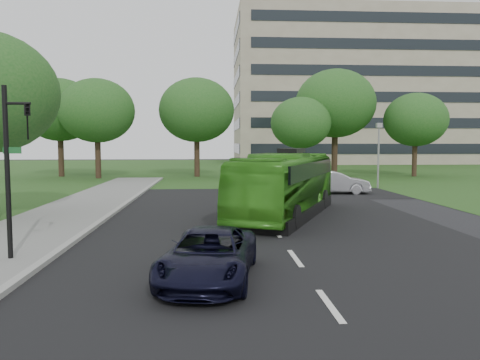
{
  "coord_description": "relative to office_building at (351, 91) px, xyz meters",
  "views": [
    {
      "loc": [
        -2.44,
        -19.32,
        3.37
      ],
      "look_at": [
        -1.06,
        3.1,
        1.6
      ],
      "focal_mm": 35.0,
      "sensor_mm": 36.0,
      "label": 1
    }
  ],
  "objects": [
    {
      "name": "ground",
      "position": [
        -21.96,
        -61.96,
        -12.5
      ],
      "size": [
        160.0,
        160.0,
        0.0
      ],
      "primitive_type": "plane",
      "color": "black",
      "rests_on": "ground"
    },
    {
      "name": "street_surfaces",
      "position": [
        -22.34,
        -39.21,
        -12.47
      ],
      "size": [
        120.0,
        120.0,
        0.15
      ],
      "color": "black",
      "rests_on": "ground"
    },
    {
      "name": "office_building",
      "position": [
        0.0,
        0.0,
        0.0
      ],
      "size": [
        40.1,
        20.1,
        25.0
      ],
      "color": "gray",
      "rests_on": "ground"
    },
    {
      "name": "tree_park_a",
      "position": [
        -35.23,
        -35.76,
        -6.06
      ],
      "size": [
        7.15,
        7.15,
        9.5
      ],
      "color": "black",
      "rests_on": "ground"
    },
    {
      "name": "tree_park_b",
      "position": [
        -25.84,
        -34.05,
        -5.84
      ],
      "size": [
        7.53,
        7.53,
        9.87
      ],
      "color": "black",
      "rests_on": "ground"
    },
    {
      "name": "tree_park_c",
      "position": [
        -15.6,
        -35.51,
        -7.14
      ],
      "size": [
        5.95,
        5.95,
        7.9
      ],
      "color": "black",
      "rests_on": "ground"
    },
    {
      "name": "tree_park_d",
      "position": [
        -11.44,
        -32.77,
        -5.02
      ],
      "size": [
        8.36,
        8.36,
        11.06
      ],
      "color": "black",
      "rests_on": "ground"
    },
    {
      "name": "tree_park_e",
      "position": [
        -3.81,
        -35.05,
        -6.78
      ],
      "size": [
        6.32,
        6.32,
        8.42
      ],
      "color": "black",
      "rests_on": "ground"
    },
    {
      "name": "tree_park_f",
      "position": [
        -39.55,
        -33.07,
        -5.81
      ],
      "size": [
        7.37,
        7.37,
        9.84
      ],
      "color": "black",
      "rests_on": "ground"
    },
    {
      "name": "bus",
      "position": [
        -20.96,
        -59.94,
        -11.04
      ],
      "size": [
        6.47,
        10.58,
        2.92
      ],
      "primitive_type": "imported",
      "rotation": [
        0.0,
        0.0,
        -0.42
      ],
      "color": "#38901D",
      "rests_on": "ground"
    },
    {
      "name": "sedan",
      "position": [
        -16.18,
        -50.54,
        -11.74
      ],
      "size": [
        4.73,
        2.0,
        1.52
      ],
      "primitive_type": "imported",
      "rotation": [
        0.0,
        0.0,
        1.48
      ],
      "color": "silver",
      "rests_on": "ground"
    },
    {
      "name": "suv",
      "position": [
        -24.46,
        -69.96,
        -11.87
      ],
      "size": [
        2.77,
        4.78,
        1.25
      ],
      "primitive_type": "imported",
      "rotation": [
        0.0,
        0.0,
        -0.16
      ],
      "color": "black",
      "rests_on": "ground"
    },
    {
      "name": "traffic_light",
      "position": [
        -29.9,
        -67.96,
        -9.59
      ],
      "size": [
        0.81,
        0.25,
        4.96
      ],
      "rotation": [
        0.0,
        0.0,
        0.43
      ],
      "color": "black",
      "rests_on": "ground"
    },
    {
      "name": "camera_pole",
      "position": [
        -11.96,
        -47.14,
        -9.36
      ],
      "size": [
        0.51,
        0.48,
        4.87
      ],
      "rotation": [
        0.0,
        0.0,
        -0.43
      ],
      "color": "gray",
      "rests_on": "ground"
    }
  ]
}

